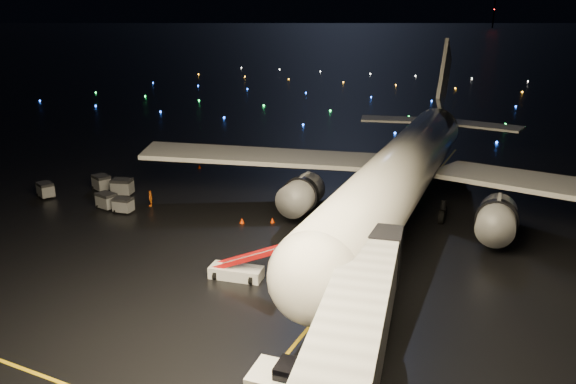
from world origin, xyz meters
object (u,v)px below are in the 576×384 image
airliner (409,133)px  baggage_cart_2 (107,201)px  baggage_cart_4 (46,190)px  pushback_tug (293,383)px  baggage_cart_0 (123,205)px  baggage_cart_3 (102,183)px  crew_c (151,198)px  belt_loader (236,261)px  baggage_cart_1 (122,187)px

airliner → baggage_cart_2: size_ratio=28.76×
baggage_cart_4 → baggage_cart_2: bearing=23.7°
pushback_tug → baggage_cart_2: pushback_tug is taller
airliner → pushback_tug: size_ratio=12.37×
baggage_cart_0 → baggage_cart_3: bearing=138.8°
airliner → pushback_tug: airliner is taller
airliner → pushback_tug: (2.18, -31.35, -6.90)m
crew_c → baggage_cart_0: size_ratio=0.93×
baggage_cart_2 → baggage_cart_4: 8.61m
airliner → baggage_cart_3: (-32.62, -8.01, -7.11)m
pushback_tug → baggage_cart_2: 35.32m
pushback_tug → baggage_cart_2: size_ratio=2.33×
crew_c → baggage_cart_4: bearing=-100.9°
crew_c → baggage_cart_4: (-12.14, -2.63, -0.02)m
belt_loader → baggage_cart_2: bearing=148.6°
belt_loader → pushback_tug: bearing=-57.8°
belt_loader → baggage_cart_0: (-17.68, 7.69, -0.66)m
belt_loader → crew_c: bearing=137.7°
pushback_tug → baggage_cart_4: bearing=148.9°
belt_loader → baggage_cart_2: 21.50m
crew_c → airliner: bearing=89.2°
baggage_cart_1 → baggage_cart_2: baggage_cart_1 is taller
baggage_cart_3 → airliner: bearing=36.6°
baggage_cart_4 → baggage_cart_0: bearing=22.8°
pushback_tug → belt_loader: bearing=126.9°
belt_loader → baggage_cart_1: (-21.63, 12.07, -0.52)m
pushback_tug → baggage_cart_0: bearing=140.8°
pushback_tug → baggage_cart_0: size_ratio=2.51×
baggage_cart_2 → pushback_tug: bearing=-20.4°
pushback_tug → baggage_cart_4: size_ratio=2.34×
baggage_cart_0 → baggage_cart_3: baggage_cart_3 is taller
baggage_cart_2 → baggage_cart_0: bearing=7.5°
crew_c → baggage_cart_2: crew_c is taller
airliner → pushback_tug: bearing=-89.1°
belt_loader → baggage_cart_1: 24.78m
baggage_cart_0 → baggage_cart_4: (-10.94, 0.15, 0.05)m
baggage_cart_0 → baggage_cart_3: 8.63m
belt_loader → baggage_cart_2: size_ratio=3.01×
pushback_tug → baggage_cart_1: 39.03m
crew_c → belt_loader: bearing=34.4°
airliner → baggage_cart_0: (-25.38, -12.71, -7.22)m
airliner → belt_loader: (-7.70, -20.40, -6.56)m
baggage_cart_4 → baggage_cart_3: bearing=74.4°
crew_c → baggage_cart_2: 4.38m
belt_loader → baggage_cart_1: bearing=140.9°
pushback_tug → baggage_cart_2: bearing=142.7°
baggage_cart_0 → baggage_cart_2: bearing=167.5°
pushback_tug → baggage_cart_4: (-38.51, 18.78, -0.26)m
baggage_cart_2 → baggage_cart_3: (-4.92, 4.52, 0.05)m
airliner → crew_c: airliner is taller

